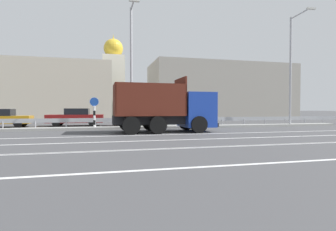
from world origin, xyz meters
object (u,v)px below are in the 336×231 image
object	(u,v)px
street_lamp_2	(292,65)
parked_car_3	(141,117)
median_road_sign	(94,113)
parked_car_1	(2,118)
dump_truck	(176,112)
church_tower	(114,79)
parked_car_2	(76,117)
street_lamp_1	(131,62)

from	to	relation	value
street_lamp_2	parked_car_3	distance (m)	13.80
median_road_sign	parked_car_1	xyz separation A→B (m)	(-7.25, 4.12, -0.46)
dump_truck	street_lamp_2	distance (m)	12.03
dump_truck	church_tower	size ratio (longest dim) A/B	0.46
street_lamp_2	parked_car_2	bearing A→B (deg)	164.94
dump_truck	street_lamp_1	size ratio (longest dim) A/B	0.73
dump_truck	median_road_sign	size ratio (longest dim) A/B	2.80
dump_truck	median_road_sign	bearing A→B (deg)	-121.69
median_road_sign	street_lamp_2	distance (m)	16.72
parked_car_3	church_tower	world-z (taller)	church_tower
street_lamp_1	parked_car_1	distance (m)	11.57
median_road_sign	church_tower	distance (m)	26.57
street_lamp_1	street_lamp_2	distance (m)	13.59
parked_car_1	parked_car_3	distance (m)	11.12
median_road_sign	parked_car_3	xyz separation A→B (m)	(3.87, 3.92, -0.44)
median_road_sign	church_tower	xyz separation A→B (m)	(2.35, 25.93, 5.31)
parked_car_2	church_tower	world-z (taller)	church_tower
street_lamp_2	parked_car_3	size ratio (longest dim) A/B	1.92
street_lamp_1	dump_truck	bearing A→B (deg)	-48.88
street_lamp_1	parked_car_3	bearing A→B (deg)	73.30
parked_car_2	church_tower	size ratio (longest dim) A/B	0.33
median_road_sign	street_lamp_1	distance (m)	4.56
parked_car_2	parked_car_3	world-z (taller)	parked_car_2
dump_truck	church_tower	distance (m)	29.65
parked_car_3	church_tower	size ratio (longest dim) A/B	0.34
dump_truck	church_tower	world-z (taller)	church_tower
parked_car_1	church_tower	bearing A→B (deg)	155.53
parked_car_3	median_road_sign	bearing A→B (deg)	132.30
street_lamp_2	parked_car_2	world-z (taller)	street_lamp_2
dump_truck	parked_car_1	distance (m)	14.42
parked_car_2	parked_car_3	size ratio (longest dim) A/B	0.96
median_road_sign	street_lamp_1	bearing A→B (deg)	-3.93
parked_car_3	street_lamp_2	bearing A→B (deg)	-111.87
street_lamp_1	parked_car_2	bearing A→B (deg)	132.49
median_road_sign	parked_car_2	size ratio (longest dim) A/B	0.49
median_road_sign	church_tower	world-z (taller)	church_tower
median_road_sign	parked_car_3	world-z (taller)	median_road_sign
street_lamp_2	church_tower	distance (m)	29.70
dump_truck	parked_car_2	world-z (taller)	dump_truck
street_lamp_1	parked_car_3	distance (m)	5.97
median_road_sign	dump_truck	bearing A→B (deg)	-30.95
parked_car_1	parked_car_2	bearing A→B (deg)	93.39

